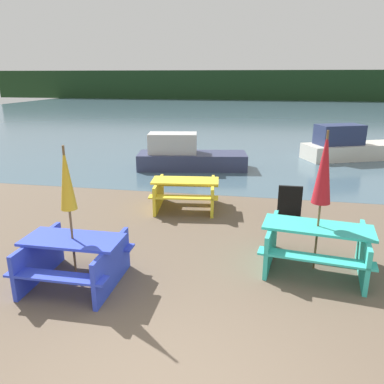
{
  "coord_description": "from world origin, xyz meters",
  "views": [
    {
      "loc": [
        0.77,
        -2.79,
        3.2
      ],
      "look_at": [
        -0.61,
        4.66,
        0.85
      ],
      "focal_mm": 35.0,
      "sensor_mm": 36.0,
      "label": 1
    }
  ],
  "objects_px": {
    "boat": "(187,156)",
    "boat_second": "(349,146)",
    "picnic_table_blue": "(74,257)",
    "signboard": "(290,201)",
    "picnic_table_yellow": "(185,191)",
    "umbrella_gold": "(66,180)",
    "picnic_table_teal": "(316,243)",
    "umbrella_crimson": "(324,169)"
  },
  "relations": [
    {
      "from": "picnic_table_blue",
      "to": "boat_second",
      "type": "xyz_separation_m",
      "value": [
        6.32,
        10.86,
        0.04
      ]
    },
    {
      "from": "umbrella_gold",
      "to": "signboard",
      "type": "bearing_deg",
      "value": 46.21
    },
    {
      "from": "picnic_table_blue",
      "to": "boat",
      "type": "relative_size",
      "value": 0.39
    },
    {
      "from": "picnic_table_blue",
      "to": "boat_second",
      "type": "relative_size",
      "value": 0.36
    },
    {
      "from": "picnic_table_blue",
      "to": "umbrella_gold",
      "type": "height_order",
      "value": "umbrella_gold"
    },
    {
      "from": "picnic_table_yellow",
      "to": "umbrella_crimson",
      "type": "height_order",
      "value": "umbrella_crimson"
    },
    {
      "from": "umbrella_gold",
      "to": "boat_second",
      "type": "relative_size",
      "value": 0.53
    },
    {
      "from": "umbrella_crimson",
      "to": "boat_second",
      "type": "distance_m",
      "value": 10.07
    },
    {
      "from": "umbrella_crimson",
      "to": "boat",
      "type": "xyz_separation_m",
      "value": [
        -3.61,
        6.82,
        -1.32
      ]
    },
    {
      "from": "picnic_table_yellow",
      "to": "umbrella_crimson",
      "type": "bearing_deg",
      "value": -43.28
    },
    {
      "from": "umbrella_gold",
      "to": "picnic_table_blue",
      "type": "bearing_deg",
      "value": 180.0
    },
    {
      "from": "picnic_table_yellow",
      "to": "picnic_table_blue",
      "type": "bearing_deg",
      "value": -104.88
    },
    {
      "from": "picnic_table_teal",
      "to": "boat_second",
      "type": "xyz_separation_m",
      "value": [
        2.49,
        9.67,
        0.02
      ]
    },
    {
      "from": "picnic_table_yellow",
      "to": "boat",
      "type": "distance_m",
      "value": 4.24
    },
    {
      "from": "picnic_table_yellow",
      "to": "boat_second",
      "type": "distance_m",
      "value": 8.8
    },
    {
      "from": "picnic_table_blue",
      "to": "picnic_table_yellow",
      "type": "height_order",
      "value": "picnic_table_blue"
    },
    {
      "from": "signboard",
      "to": "umbrella_crimson",
      "type": "bearing_deg",
      "value": -83.8
    },
    {
      "from": "picnic_table_teal",
      "to": "boat",
      "type": "xyz_separation_m",
      "value": [
        -3.61,
        6.82,
        -0.02
      ]
    },
    {
      "from": "picnic_table_teal",
      "to": "boat",
      "type": "distance_m",
      "value": 7.72
    },
    {
      "from": "picnic_table_yellow",
      "to": "umbrella_crimson",
      "type": "xyz_separation_m",
      "value": [
        2.81,
        -2.65,
        1.33
      ]
    },
    {
      "from": "boat",
      "to": "boat_second",
      "type": "distance_m",
      "value": 6.73
    },
    {
      "from": "boat_second",
      "to": "signboard",
      "type": "height_order",
      "value": "boat_second"
    },
    {
      "from": "picnic_table_blue",
      "to": "signboard",
      "type": "bearing_deg",
      "value": 46.21
    },
    {
      "from": "picnic_table_blue",
      "to": "umbrella_gold",
      "type": "xyz_separation_m",
      "value": [
        0.0,
        0.0,
        1.27
      ]
    },
    {
      "from": "picnic_table_teal",
      "to": "umbrella_crimson",
      "type": "height_order",
      "value": "umbrella_crimson"
    },
    {
      "from": "picnic_table_blue",
      "to": "signboard",
      "type": "xyz_separation_m",
      "value": [
        3.56,
        3.71,
        -0.08
      ]
    },
    {
      "from": "picnic_table_yellow",
      "to": "signboard",
      "type": "bearing_deg",
      "value": -2.8
    },
    {
      "from": "picnic_table_blue",
      "to": "umbrella_crimson",
      "type": "height_order",
      "value": "umbrella_crimson"
    },
    {
      "from": "picnic_table_teal",
      "to": "signboard",
      "type": "xyz_separation_m",
      "value": [
        -0.27,
        2.53,
        -0.11
      ]
    },
    {
      "from": "boat",
      "to": "signboard",
      "type": "relative_size",
      "value": 5.34
    },
    {
      "from": "picnic_table_blue",
      "to": "picnic_table_yellow",
      "type": "distance_m",
      "value": 3.97
    },
    {
      "from": "signboard",
      "to": "boat_second",
      "type": "bearing_deg",
      "value": 68.87
    },
    {
      "from": "signboard",
      "to": "picnic_table_teal",
      "type": "bearing_deg",
      "value": -83.8
    },
    {
      "from": "picnic_table_blue",
      "to": "boat_second",
      "type": "distance_m",
      "value": 12.56
    },
    {
      "from": "umbrella_gold",
      "to": "boat_second",
      "type": "xyz_separation_m",
      "value": [
        6.32,
        10.86,
        -1.23
      ]
    },
    {
      "from": "boat",
      "to": "signboard",
      "type": "bearing_deg",
      "value": -61.48
    },
    {
      "from": "boat_second",
      "to": "picnic_table_yellow",
      "type": "bearing_deg",
      "value": -149.81
    },
    {
      "from": "boat_second",
      "to": "picnic_table_blue",
      "type": "bearing_deg",
      "value": -142.96
    },
    {
      "from": "boat",
      "to": "signboard",
      "type": "distance_m",
      "value": 5.44
    },
    {
      "from": "picnic_table_yellow",
      "to": "boat_second",
      "type": "xyz_separation_m",
      "value": [
        5.3,
        7.02,
        0.05
      ]
    },
    {
      "from": "boat_second",
      "to": "umbrella_gold",
      "type": "bearing_deg",
      "value": -142.96
    },
    {
      "from": "boat",
      "to": "picnic_table_blue",
      "type": "bearing_deg",
      "value": -100.93
    }
  ]
}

